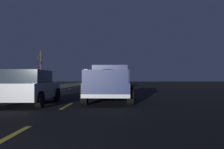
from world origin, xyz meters
TOP-DOWN VIEW (x-y plane):
  - ground at (27.00, 0.00)m, footprint 144.00×144.00m
  - sidewalk_shoulder at (27.00, 5.70)m, footprint 108.00×4.00m
  - grass_verge at (27.00, 10.70)m, footprint 108.00×6.00m
  - lane_markings at (29.20, 2.51)m, footprint 108.00×3.54m
  - pickup_truck at (10.82, -1.75)m, footprint 5.48×2.38m
  - sedan_black at (29.76, -1.67)m, footprint 4.40×2.02m
  - sedan_green at (40.54, -1.90)m, footprint 4.40×2.02m
  - sedan_silver at (9.21, 1.83)m, footprint 4.42×2.06m
  - bare_tree_far at (38.82, 10.25)m, footprint 2.02×1.50m

SIDE VIEW (x-z plane):
  - ground at x=27.00m, z-range 0.00..0.00m
  - grass_verge at x=27.00m, z-range 0.00..0.01m
  - lane_markings at x=29.20m, z-range 0.00..0.01m
  - sidewalk_shoulder at x=27.00m, z-range 0.00..0.12m
  - sedan_black at x=29.76m, z-range 0.01..1.55m
  - sedan_green at x=40.54m, z-range 0.01..1.55m
  - sedan_silver at x=9.21m, z-range 0.01..1.55m
  - pickup_truck at x=10.82m, z-range 0.05..1.92m
  - bare_tree_far at x=38.82m, z-range 0.16..5.83m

